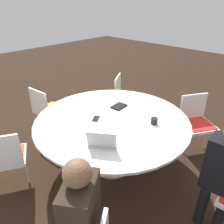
{
  "coord_description": "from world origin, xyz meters",
  "views": [
    {
      "loc": [
        -1.65,
        1.75,
        2.14
      ],
      "look_at": [
        0.0,
        0.0,
        0.85
      ],
      "focal_mm": 35.0,
      "sensor_mm": 36.0,
      "label": 1
    }
  ],
  "objects": [
    {
      "name": "person_0",
      "position": [
        -0.75,
        1.14,
        0.72
      ],
      "size": [
        0.38,
        0.42,
        1.22
      ],
      "rotation": [
        0.0,
        0.0,
        5.3
      ],
      "color": "#2D2319",
      "rests_on": "ground_plane"
    },
    {
      "name": "coffee_cup",
      "position": [
        -0.46,
        -0.27,
        0.79
      ],
      "size": [
        0.08,
        0.08,
        0.08
      ],
      "color": "black",
      "rests_on": "conference_table"
    },
    {
      "name": "conference_table",
      "position": [
        0.0,
        0.0,
        0.67
      ],
      "size": [
        1.96,
        1.96,
        0.75
      ],
      "color": "#B7B7BC",
      "rests_on": "ground_plane"
    },
    {
      "name": "laptop",
      "position": [
        -0.32,
        0.48,
        0.81
      ],
      "size": [
        0.38,
        0.36,
        0.21
      ],
      "rotation": [
        0.0,
        0.0,
        0.59
      ],
      "color": "silver",
      "rests_on": "conference_table"
    },
    {
      "name": "ground_plane",
      "position": [
        0.0,
        0.0,
        0.0
      ],
      "size": [
        16.0,
        16.0,
        0.0
      ],
      "primitive_type": "plane",
      "color": "black"
    },
    {
      "name": "handbag",
      "position": [
        1.18,
        -0.84,
        0.14
      ],
      "size": [
        0.36,
        0.16,
        0.28
      ],
      "color": "black",
      "rests_on": "ground_plane"
    },
    {
      "name": "chair_4",
      "position": [
        1.3,
        0.18,
        0.53
      ],
      "size": [
        0.47,
        0.46,
        0.87
      ],
      "rotation": [
        0.0,
        0.0,
        9.51
      ],
      "color": "white",
      "rests_on": "ground_plane"
    },
    {
      "name": "chair_3",
      "position": [
        0.72,
        -1.09,
        0.53
      ],
      "size": [
        0.58,
        0.59,
        0.87
      ],
      "rotation": [
        0.0,
        0.0,
        8.38
      ],
      "color": "white",
      "rests_on": "ground_plane"
    },
    {
      "name": "spiral_notebook",
      "position": [
        0.16,
        -0.31,
        0.76
      ],
      "size": [
        0.17,
        0.22,
        0.02
      ],
      "color": "black",
      "rests_on": "conference_table"
    },
    {
      "name": "chair_2",
      "position": [
        -0.64,
        -1.14,
        0.53
      ],
      "size": [
        0.59,
        0.6,
        0.87
      ],
      "rotation": [
        0.0,
        0.0,
        7.29
      ],
      "color": "white",
      "rests_on": "ground_plane"
    },
    {
      "name": "cell_phone",
      "position": [
        0.15,
        0.14,
        0.76
      ],
      "size": [
        0.13,
        0.16,
        0.01
      ],
      "color": "black",
      "rests_on": "conference_table"
    },
    {
      "name": "chair_5",
      "position": [
        0.58,
        1.17,
        0.53
      ],
      "size": [
        0.58,
        0.59,
        0.87
      ],
      "rotation": [
        0.0,
        0.0,
        10.49
      ],
      "color": "white",
      "rests_on": "ground_plane"
    }
  ]
}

